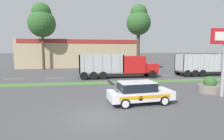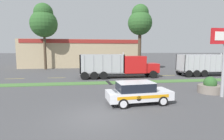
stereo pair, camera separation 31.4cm
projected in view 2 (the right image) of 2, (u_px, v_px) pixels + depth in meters
The scene contains 15 objects.
ground_plane at pixel (94, 118), 9.71m from camera, with size 600.00×600.00×0.00m, color #474749.
grass_verge at pixel (91, 83), 19.94m from camera, with size 120.00×1.71×0.06m, color #477538.
centre_line_2 at pixel (15, 79), 23.31m from camera, with size 2.40×0.14×0.01m, color yellow.
centre_line_3 at pixel (57, 78), 24.08m from camera, with size 2.40×0.14×0.01m, color yellow.
centre_line_4 at pixel (96, 77), 24.84m from camera, with size 2.40×0.14×0.01m, color yellow.
centre_line_5 at pixel (133, 76), 25.61m from camera, with size 2.40×0.14×0.01m, color yellow.
centre_line_6 at pixel (167, 75), 26.37m from camera, with size 2.40×0.14×0.01m, color yellow.
centre_line_7 at pixel (200, 75), 27.14m from camera, with size 2.40×0.14×0.01m, color yellow.
dump_truck_lead at pixel (126, 66), 24.19m from camera, with size 10.84×2.78×3.50m.
dump_truck_mid at pixel (220, 65), 26.40m from camera, with size 11.32×2.82×3.38m.
rally_car at pixel (138, 92), 12.21m from camera, with size 4.60×2.20×1.59m.
stone_planter at pixel (210, 87), 15.42m from camera, with size 1.99×1.99×1.45m.
store_building_backdrop at pixel (82, 53), 43.11m from camera, with size 26.26×12.10×6.19m.
tree_behind_left at pixel (140, 21), 31.78m from camera, with size 4.41×4.41×12.10m.
tree_behind_centre at pixel (44, 21), 34.08m from camera, with size 5.25×5.25×12.92m.
Camera 2 is at (-0.37, -9.41, 3.69)m, focal length 28.00 mm.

